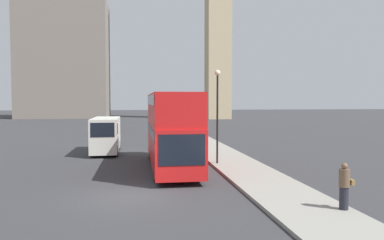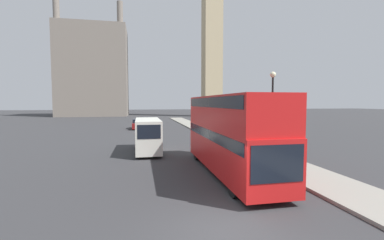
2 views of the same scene
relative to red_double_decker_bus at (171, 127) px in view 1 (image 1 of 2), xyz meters
The scene contains 8 objects.
ground_plane 7.25m from the red_double_decker_bus, 110.94° to the right, with size 300.00×300.00×0.00m, color #333335.
sidewalk_strip 7.98m from the red_double_decker_bus, 56.78° to the right, with size 3.19×120.00×0.15m.
building_block_distant 74.82m from the red_double_decker_bus, 104.94° to the left, with size 20.26×14.17×33.59m.
red_double_decker_bus is the anchor object (origin of this frame).
white_van 8.52m from the red_double_decker_bus, 121.79° to the left, with size 1.98×5.88×2.75m.
pedestrian 11.47m from the red_double_decker_bus, 61.91° to the right, with size 0.54×0.38×1.70m.
street_lamp 3.32m from the red_double_decker_bus, ahead, with size 0.36×0.36×5.86m.
parked_sedan 27.65m from the red_double_decker_bus, 101.33° to the left, with size 1.72×4.73×1.55m.
Camera 1 is at (0.38, -16.09, 4.09)m, focal length 35.00 mm.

